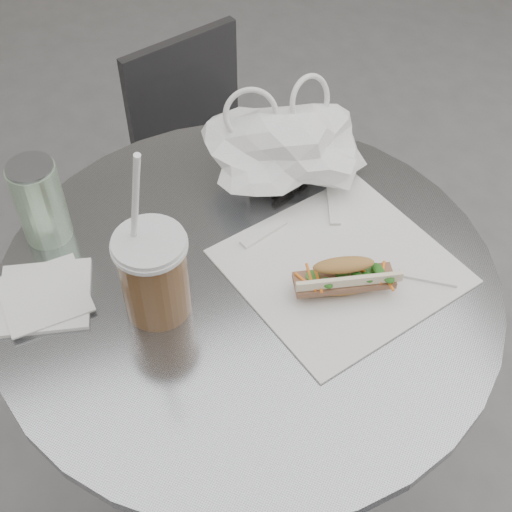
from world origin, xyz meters
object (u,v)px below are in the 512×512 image
object	(u,v)px
banh_mi	(343,277)
cafe_table	(249,376)
iced_coffee	(154,273)
chair_far	(221,202)
drink_can	(40,202)
sunglasses	(296,175)

from	to	relation	value
banh_mi	cafe_table	bearing A→B (deg)	162.00
banh_mi	iced_coffee	xyz separation A→B (m)	(-0.26, 0.07, 0.04)
chair_far	banh_mi	bearing A→B (deg)	71.92
banh_mi	drink_can	bearing A→B (deg)	157.96
chair_far	banh_mi	size ratio (longest dim) A/B	3.74
drink_can	chair_far	bearing A→B (deg)	44.41
sunglasses	chair_far	bearing A→B (deg)	75.11
drink_can	banh_mi	bearing A→B (deg)	-34.84
chair_far	banh_mi	world-z (taller)	banh_mi
cafe_table	drink_can	bearing A→B (deg)	143.42
iced_coffee	sunglasses	distance (m)	0.34
iced_coffee	drink_can	size ratio (longest dim) A/B	2.13
banh_mi	iced_coffee	world-z (taller)	iced_coffee
chair_far	sunglasses	size ratio (longest dim) A/B	7.02
chair_far	iced_coffee	xyz separation A→B (m)	(-0.28, -0.60, 0.49)
cafe_table	iced_coffee	size ratio (longest dim) A/B	2.53
iced_coffee	cafe_table	bearing A→B (deg)	2.34
drink_can	cafe_table	bearing A→B (deg)	-36.58
banh_mi	drink_can	world-z (taller)	drink_can
sunglasses	drink_can	world-z (taller)	drink_can
chair_far	drink_can	xyz separation A→B (m)	(-0.40, -0.39, 0.49)
iced_coffee	sunglasses	bearing A→B (deg)	31.25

